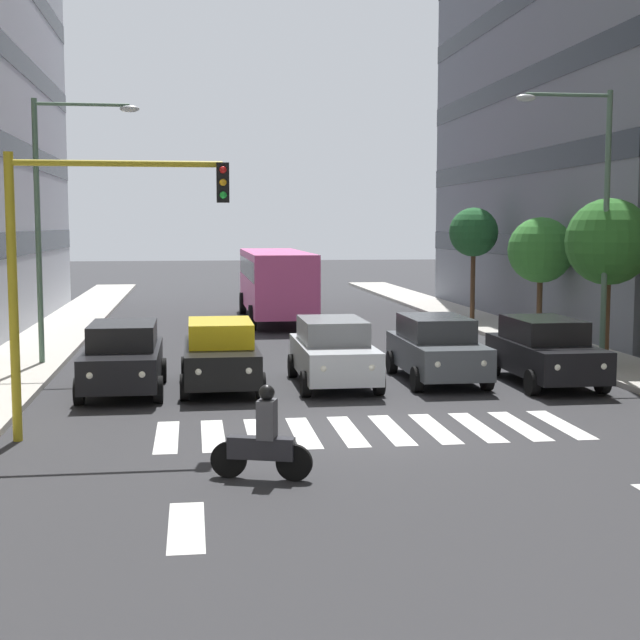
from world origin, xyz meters
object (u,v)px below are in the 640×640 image
car_4 (123,357)px  street_tree_3 (474,233)px  street_tree_1 (609,242)px  car_1 (437,348)px  car_3 (221,354)px  street_lamp_right (54,203)px  motorcycle_with_rider (263,441)px  street_lamp_left (592,202)px  traffic_light_gantry (76,249)px  car_0 (545,351)px  car_2 (333,352)px  street_tree_2 (541,250)px  bus_behind_traffic (275,278)px

car_4 → street_tree_3: size_ratio=0.94×
street_tree_1 → car_1: bearing=15.1°
car_3 → street_lamp_right: size_ratio=0.59×
car_4 → motorcycle_with_rider: size_ratio=2.70×
car_1 → motorcycle_with_rider: 10.30m
car_3 → street_lamp_left: bearing=-173.9°
car_1 → car_4: 8.14m
traffic_light_gantry → street_lamp_right: size_ratio=0.73×
car_4 → street_lamp_left: 13.35m
car_0 → traffic_light_gantry: bearing=22.5°
car_1 → car_2: same height
motorcycle_with_rider → car_4: bearing=-71.2°
car_4 → street_lamp_left: (-12.70, -1.30, 3.89)m
car_3 → car_4: same height
street_tree_1 → street_tree_2: 6.44m
car_3 → street_lamp_right: 7.33m
car_4 → street_tree_1: bearing=-171.6°
car_4 → motorcycle_with_rider: (-2.83, 8.30, -0.24)m
car_2 → street_tree_3: bearing=-119.7°
street_tree_3 → car_3: bearing=52.5°
car_2 → street_lamp_right: size_ratio=0.59×
car_4 → motorcycle_with_rider: car_4 is taller
bus_behind_traffic → motorcycle_with_rider: 25.16m
bus_behind_traffic → traffic_light_gantry: (5.76, 21.68, 1.83)m
street_lamp_left → street_tree_2: (-1.34, -7.11, -1.54)m
street_lamp_left → street_tree_1: size_ratio=1.61×
car_1 → car_3: same height
bus_behind_traffic → car_1: bearing=99.9°
car_3 → street_tree_3: 18.49m
street_tree_2 → street_tree_3: 6.32m
bus_behind_traffic → street_tree_2: bearing=136.4°
motorcycle_with_rider → street_lamp_right: (5.00, -12.70, 4.11)m
traffic_light_gantry → street_lamp_left: (-13.16, -6.26, 1.09)m
car_3 → street_tree_1: bearing=-170.8°
car_2 → street_lamp_left: (-7.40, -1.03, 3.89)m
street_tree_1 → car_3: bearing=9.2°
car_2 → street_tree_1: 8.87m
car_2 → bus_behind_traffic: bus_behind_traffic is taller
traffic_light_gantry → street_tree_3: traffic_light_gantry is taller
street_lamp_left → car_2: bearing=7.9°
street_lamp_right → street_lamp_left: bearing=168.2°
street_tree_2 → motorcycle_with_rider: bearing=56.1°
car_4 → street_lamp_right: 6.26m
car_2 → street_tree_3: street_tree_3 is taller
car_3 → traffic_light_gantry: 6.54m
car_0 → street_tree_1: bearing=-140.0°
car_4 → street_lamp_right: bearing=-63.7°
traffic_light_gantry → street_tree_2: size_ratio=1.29×
car_3 → car_2: bearing=-178.5°
traffic_light_gantry → car_4: bearing=-95.3°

